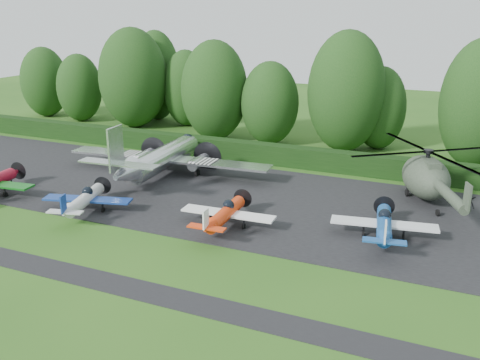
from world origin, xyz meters
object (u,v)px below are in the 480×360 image
at_px(transport_plane, 161,158).
at_px(helicopter, 426,174).
at_px(light_plane_white, 85,199).
at_px(light_plane_blue, 384,224).
at_px(light_plane_orange, 226,214).

bearing_deg(transport_plane, helicopter, 11.40).
relative_size(light_plane_white, light_plane_blue, 0.96).
height_order(light_plane_orange, helicopter, helicopter).
bearing_deg(light_plane_white, transport_plane, 102.51).
height_order(light_plane_white, light_plane_orange, light_plane_orange).
height_order(transport_plane, light_plane_blue, transport_plane).
distance_m(transport_plane, helicopter, 23.30).
bearing_deg(light_plane_orange, light_plane_white, -168.45).
bearing_deg(transport_plane, light_plane_blue, -12.26).
distance_m(transport_plane, light_plane_white, 10.31).
bearing_deg(light_plane_blue, transport_plane, 173.41).
xyz_separation_m(transport_plane, light_plane_blue, (21.38, -6.12, -0.66)).
distance_m(light_plane_white, light_plane_orange, 11.29).
xyz_separation_m(transport_plane, light_plane_orange, (10.67, -8.61, -0.70)).
xyz_separation_m(light_plane_orange, helicopter, (12.41, 11.73, 1.19)).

